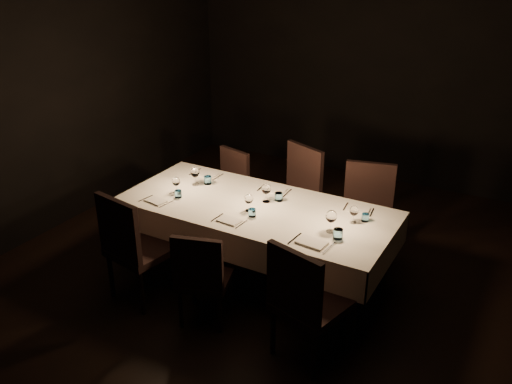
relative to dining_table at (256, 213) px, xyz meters
The scene contains 14 objects.
room 0.81m from the dining_table, ahead, with size 5.01×6.01×3.01m.
dining_table is the anchor object (origin of this frame).
chair_near_left 1.14m from the dining_table, 131.81° to the right, with size 0.57×0.57×1.04m.
place_setting_near_left 0.85m from the dining_table, 164.90° to the right, with size 0.30×0.39×0.16m.
chair_near_center 0.86m from the dining_table, 92.45° to the right, with size 0.52×0.52×0.87m.
place_setting_near_center 0.26m from the dining_table, 90.41° to the right, with size 0.29×0.39×0.16m.
chair_near_right 1.21m from the dining_table, 43.33° to the right, with size 0.59×0.59×1.01m.
place_setting_near_right 0.83m from the dining_table, 15.45° to the right, with size 0.36×0.41×0.19m.
chair_far_left 1.15m from the dining_table, 135.16° to the left, with size 0.51×0.51×0.88m.
place_setting_far_left 0.80m from the dining_table, 163.91° to the left, with size 0.33×0.41×0.19m.
chair_far_center 0.86m from the dining_table, 90.65° to the left, with size 0.65×0.65×1.04m.
place_setting_far_center 0.27m from the dining_table, 78.29° to the left, with size 0.33×0.40×0.18m.
chair_far_right 1.14m from the dining_table, 45.71° to the left, with size 0.59×0.59×1.01m.
place_setting_far_right 0.93m from the dining_table, 13.65° to the left, with size 0.30×0.39×0.16m.
Camera 1 is at (2.19, -3.88, 2.93)m, focal length 38.00 mm.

